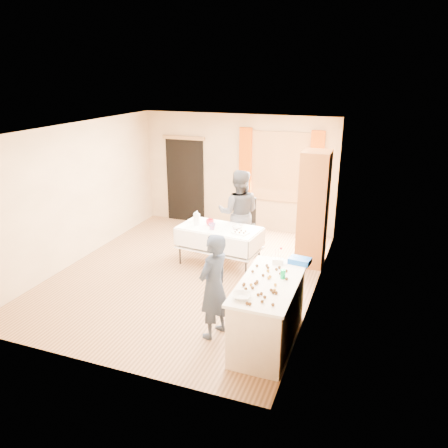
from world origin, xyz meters
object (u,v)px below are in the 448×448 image
at_px(cabinet, 313,209).
at_px(chair, 245,233).
at_px(party_table, 219,243).
at_px(girl, 214,286).
at_px(woman, 239,213).
at_px(counter, 268,313).

bearing_deg(cabinet, chair, 165.32).
bearing_deg(cabinet, party_table, -157.66).
bearing_deg(girl, chair, -152.63).
height_order(chair, woman, woman).
height_order(cabinet, party_table, cabinet).
height_order(cabinet, woman, cabinet).
bearing_deg(party_table, girl, -64.87).
bearing_deg(party_table, counter, -48.54).
xyz_separation_m(party_table, chair, (0.18, 1.03, -0.14)).
relative_size(counter, party_table, 0.97).
bearing_deg(chair, counter, -78.98).
distance_m(cabinet, counter, 2.85).
xyz_separation_m(counter, chair, (-1.33, 3.16, -0.15)).
relative_size(cabinet, counter, 1.39).
height_order(cabinet, chair, cabinet).
relative_size(cabinet, chair, 2.12).
height_order(counter, chair, chair).
xyz_separation_m(party_table, woman, (0.17, 0.63, 0.41)).
relative_size(counter, girl, 1.04).
height_order(chair, girl, girl).
xyz_separation_m(party_table, girl, (0.76, -2.21, 0.30)).
relative_size(cabinet, girl, 1.44).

